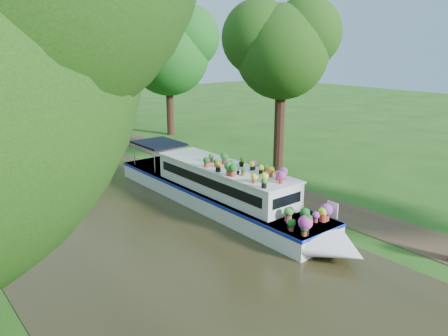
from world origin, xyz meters
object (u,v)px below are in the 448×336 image
pedestrian_pink (117,123)px  plant_boat (225,190)px  second_boat (60,133)px  pedestrian_dark (95,118)px

pedestrian_pink → plant_boat: bearing=-117.3°
pedestrian_pink → second_boat: bearing=151.4°
plant_boat → pedestrian_dark: 21.26m
plant_boat → pedestrian_dark: (3.37, 20.99, -0.07)m
pedestrian_pink → pedestrian_dark: 3.72m
plant_boat → second_boat: plant_boat is taller
second_boat → pedestrian_dark: size_ratio=4.50×
plant_boat → second_boat: bearing=91.6°
plant_boat → second_boat: 18.22m
second_boat → pedestrian_dark: 4.77m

